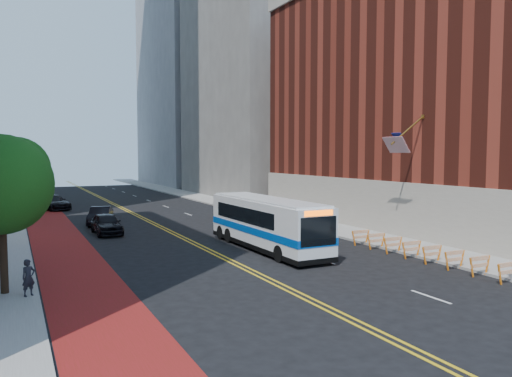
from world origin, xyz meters
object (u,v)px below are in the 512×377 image
object	(u,v)px
car_a	(107,224)
car_b	(100,216)
car_c	(53,202)
street_tree	(2,180)
transit_bus	(266,223)
pedestrian	(28,278)

from	to	relation	value
car_a	car_b	distance (m)	5.27
car_b	car_c	bearing A→B (deg)	117.55
street_tree	transit_bus	bearing A→B (deg)	16.95
car_b	pedestrian	xyz separation A→B (m)	(-6.16, -21.16, 0.15)
transit_bus	car_a	bearing A→B (deg)	127.08
car_b	car_a	bearing A→B (deg)	-77.20
street_tree	car_c	size ratio (longest dim) A/B	1.23
street_tree	transit_bus	world-z (taller)	street_tree
car_a	car_c	distance (m)	19.57
pedestrian	car_b	bearing A→B (deg)	46.19
street_tree	car_b	distance (m)	21.75
street_tree	car_c	xyz separation A→B (m)	(4.32, 34.34, -4.12)
car_c	pedestrian	distance (m)	35.51
pedestrian	car_c	bearing A→B (deg)	56.81
car_c	pedestrian	xyz separation A→B (m)	(-3.47, -35.34, 0.13)
car_b	car_c	size ratio (longest dim) A/B	0.85
car_c	pedestrian	world-z (taller)	pedestrian
transit_bus	pedestrian	bearing A→B (deg)	-158.96
car_a	car_c	bearing A→B (deg)	96.07
car_b	car_c	distance (m)	14.43
transit_bus	car_c	xyz separation A→B (m)	(-10.36, 29.87, -0.89)
street_tree	car_b	xyz separation A→B (m)	(7.00, 20.17, -4.15)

